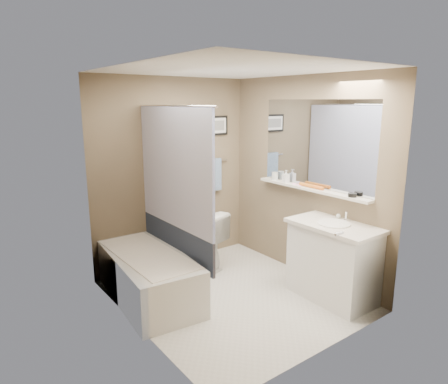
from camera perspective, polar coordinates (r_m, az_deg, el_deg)
ground at (r=4.55m, az=1.17°, el=-14.60°), size 2.50×2.50×0.00m
ceiling at (r=4.05m, az=1.33°, el=16.82°), size 2.20×2.50×0.04m
wall_back at (r=5.15m, az=-7.23°, el=2.67°), size 2.20×0.04×2.40m
wall_front at (r=3.29m, az=14.58°, el=-3.41°), size 2.20×0.04×2.40m
wall_left at (r=3.60m, az=-12.45°, el=-1.93°), size 0.04×2.50×2.40m
wall_right at (r=4.87m, az=11.31°, el=1.95°), size 0.04×2.50×2.40m
tile_surround at (r=4.09m, az=-15.40°, el=-3.21°), size 0.02×1.55×2.00m
curtain_rod at (r=4.24m, az=-7.35°, el=12.08°), size 0.02×1.55×0.02m
curtain_upper at (r=4.29m, az=-7.10°, el=3.38°), size 0.03×1.45×1.28m
curtain_lower at (r=4.50m, az=-6.82°, el=-6.98°), size 0.03×1.45×0.36m
mirror at (r=4.72m, az=12.98°, el=6.69°), size 0.02×1.60×1.00m
shelf at (r=4.76m, az=12.24°, el=0.43°), size 0.12×1.60×0.03m
towel_bar at (r=5.41m, az=-2.10°, el=4.33°), size 0.60×0.02×0.02m
towel at (r=5.42m, az=-1.97°, el=2.42°), size 0.34×0.05×0.44m
art_frame at (r=5.37m, az=-2.25°, el=9.42°), size 0.62×0.02×0.26m
art_mat at (r=5.36m, az=-2.16°, el=9.41°), size 0.56×0.00×0.20m
art_image at (r=5.36m, az=-2.14°, el=9.41°), size 0.50×0.00×0.13m
door at (r=3.77m, az=19.82°, el=-4.87°), size 0.80×0.02×2.00m
door_handle at (r=3.54m, az=16.14°, el=-5.75°), size 0.10×0.02×0.02m
bathtub at (r=4.49m, az=-10.78°, el=-11.72°), size 0.84×1.56×0.50m
tub_rim at (r=4.39m, az=-10.91°, el=-8.75°), size 0.56×1.36×0.02m
toilet at (r=5.12m, az=-3.81°, el=-6.84°), size 0.63×0.84×0.76m
vanity at (r=4.51m, az=15.26°, el=-9.74°), size 0.52×0.91×0.80m
countertop at (r=4.37m, az=15.50°, el=-4.67°), size 0.54×0.96×0.04m
sink_basin at (r=4.35m, az=15.44°, el=-4.34°), size 0.34×0.34×0.01m
faucet_spout at (r=4.49m, az=17.04°, el=-3.34°), size 0.02×0.02×0.10m
faucet_knob at (r=4.56m, az=16.02°, el=-3.32°), size 0.05×0.05×0.05m
candle_bowl_near at (r=4.41m, az=17.86°, el=-0.42°), size 0.09×0.09×0.04m
hair_brush_front at (r=4.70m, az=13.00°, el=0.70°), size 0.05×0.22×0.04m
hair_brush_back at (r=4.79m, az=11.76°, el=0.97°), size 0.04×0.22×0.04m
pink_comb at (r=4.89m, az=10.42°, el=1.06°), size 0.04×0.16×0.01m
glass_jar at (r=5.14m, az=7.29°, el=2.27°), size 0.08×0.08×0.10m
soap_bottle at (r=5.00m, az=8.84°, el=2.23°), size 0.08×0.08×0.15m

